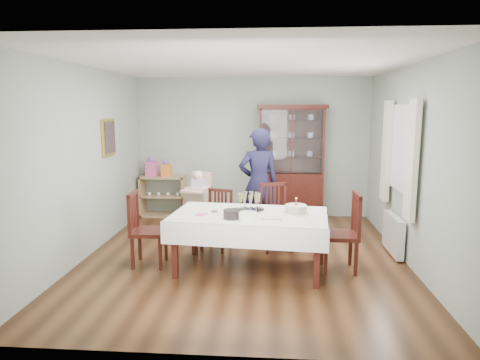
# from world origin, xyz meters

# --- Properties ---
(floor) EXTENTS (5.00, 5.00, 0.00)m
(floor) POSITION_xyz_m (0.00, 0.00, 0.00)
(floor) COLOR #593319
(floor) RESTS_ON ground
(room_shell) EXTENTS (5.00, 5.00, 5.00)m
(room_shell) POSITION_xyz_m (0.00, 0.53, 1.70)
(room_shell) COLOR #9EAA99
(room_shell) RESTS_ON floor
(dining_table) EXTENTS (2.10, 1.34, 0.76)m
(dining_table) POSITION_xyz_m (0.10, -0.48, 0.38)
(dining_table) COLOR #411610
(dining_table) RESTS_ON floor
(china_cabinet) EXTENTS (1.30, 0.48, 2.18)m
(china_cabinet) POSITION_xyz_m (0.75, 2.26, 1.12)
(china_cabinet) COLOR #411610
(china_cabinet) RESTS_ON floor
(sideboard) EXTENTS (0.90, 0.38, 0.80)m
(sideboard) POSITION_xyz_m (-1.75, 2.28, 0.40)
(sideboard) COLOR tan
(sideboard) RESTS_ON floor
(picture_frame) EXTENTS (0.04, 0.48, 0.58)m
(picture_frame) POSITION_xyz_m (-2.22, 0.80, 1.65)
(picture_frame) COLOR gold
(picture_frame) RESTS_ON room_shell
(window) EXTENTS (0.04, 1.02, 1.22)m
(window) POSITION_xyz_m (2.22, 0.30, 1.55)
(window) COLOR white
(window) RESTS_ON room_shell
(curtain_left) EXTENTS (0.07, 0.30, 1.55)m
(curtain_left) POSITION_xyz_m (2.16, -0.32, 1.45)
(curtain_left) COLOR silver
(curtain_left) RESTS_ON room_shell
(curtain_right) EXTENTS (0.07, 0.30, 1.55)m
(curtain_right) POSITION_xyz_m (2.16, 0.92, 1.45)
(curtain_right) COLOR silver
(curtain_right) RESTS_ON room_shell
(radiator) EXTENTS (0.10, 0.80, 0.55)m
(radiator) POSITION_xyz_m (2.16, 0.30, 0.30)
(radiator) COLOR white
(radiator) RESTS_ON floor
(chair_far_left) EXTENTS (0.49, 0.49, 0.90)m
(chair_far_left) POSITION_xyz_m (-0.44, 0.33, 0.27)
(chair_far_left) COLOR #411610
(chair_far_left) RESTS_ON floor
(chair_far_right) EXTENTS (0.55, 0.55, 0.99)m
(chair_far_right) POSITION_xyz_m (0.45, 0.39, 0.29)
(chair_far_right) COLOR #411610
(chair_far_right) RESTS_ON floor
(chair_end_left) EXTENTS (0.47, 0.47, 1.00)m
(chair_end_left) POSITION_xyz_m (-1.28, -0.39, 0.30)
(chair_end_left) COLOR #411610
(chair_end_left) RESTS_ON floor
(chair_end_right) EXTENTS (0.47, 0.47, 1.03)m
(chair_end_right) POSITION_xyz_m (1.29, -0.40, 0.31)
(chair_end_right) COLOR #411610
(chair_end_right) RESTS_ON floor
(woman) EXTENTS (0.75, 0.59, 1.80)m
(woman) POSITION_xyz_m (0.17, 0.98, 0.90)
(woman) COLOR black
(woman) RESTS_ON floor
(high_chair) EXTENTS (0.61, 0.61, 1.09)m
(high_chair) POSITION_xyz_m (-0.82, 1.02, 0.43)
(high_chair) COLOR black
(high_chair) RESTS_ON floor
(champagne_tray) EXTENTS (0.40, 0.40, 0.24)m
(champagne_tray) POSITION_xyz_m (0.09, -0.33, 0.84)
(champagne_tray) COLOR silver
(champagne_tray) RESTS_ON dining_table
(birthday_cake) EXTENTS (0.32, 0.32, 0.22)m
(birthday_cake) POSITION_xyz_m (0.70, -0.46, 0.82)
(birthday_cake) COLOR white
(birthday_cake) RESTS_ON dining_table
(plate_stack_dark) EXTENTS (0.24, 0.24, 0.11)m
(plate_stack_dark) POSITION_xyz_m (-0.10, -0.73, 0.81)
(plate_stack_dark) COLOR black
(plate_stack_dark) RESTS_ON dining_table
(plate_stack_white) EXTENTS (0.24, 0.24, 0.10)m
(plate_stack_white) POSITION_xyz_m (0.10, -0.80, 0.81)
(plate_stack_white) COLOR white
(plate_stack_white) RESTS_ON dining_table
(napkin_stack) EXTENTS (0.15, 0.15, 0.02)m
(napkin_stack) POSITION_xyz_m (-0.51, -0.60, 0.77)
(napkin_stack) COLOR #E65599
(napkin_stack) RESTS_ON dining_table
(cutlery) EXTENTS (0.11, 0.15, 0.01)m
(cutlery) POSITION_xyz_m (-0.40, -0.42, 0.77)
(cutlery) COLOR silver
(cutlery) RESTS_ON dining_table
(cake_knife) EXTENTS (0.26, 0.03, 0.01)m
(cake_knife) POSITION_xyz_m (0.39, -0.77, 0.77)
(cake_knife) COLOR silver
(cake_knife) RESTS_ON dining_table
(gift_bag_pink) EXTENTS (0.23, 0.16, 0.39)m
(gift_bag_pink) POSITION_xyz_m (-1.96, 2.26, 0.97)
(gift_bag_pink) COLOR #E65599
(gift_bag_pink) RESTS_ON sideboard
(gift_bag_orange) EXTENTS (0.19, 0.13, 0.34)m
(gift_bag_orange) POSITION_xyz_m (-1.67, 2.26, 0.95)
(gift_bag_orange) COLOR orange
(gift_bag_orange) RESTS_ON sideboard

